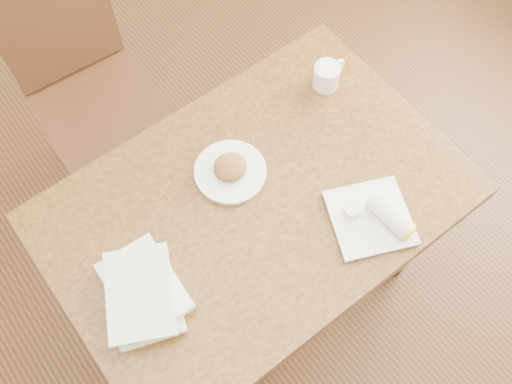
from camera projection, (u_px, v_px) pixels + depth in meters
ground at (256, 285)px, 2.25m from camera, size 4.00×5.00×0.01m
table at (256, 214)px, 1.66m from camera, size 1.15×0.77×0.75m
chair_far at (84, 79)px, 2.03m from camera, size 0.44×0.44×0.95m
plate_scone at (230, 170)px, 1.60m from camera, size 0.21×0.21×0.07m
coffee_mug at (327, 75)px, 1.73m from camera, size 0.12×0.08×0.08m
plate_burrito at (376, 217)px, 1.53m from camera, size 0.28×0.28×0.07m
book_stack at (143, 292)px, 1.43m from camera, size 0.25×0.29×0.06m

